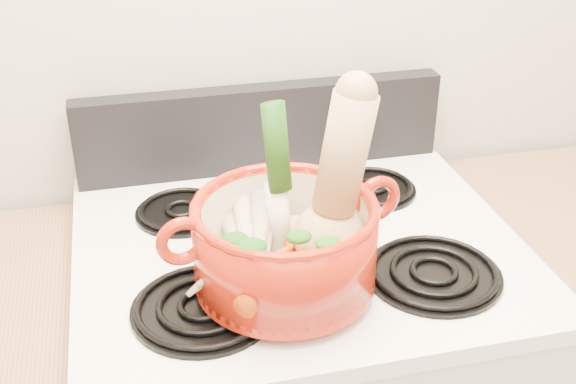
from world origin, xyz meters
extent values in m
cube|color=white|center=(0.00, 1.40, 0.93)|extent=(0.78, 0.67, 0.03)
cube|color=black|center=(0.00, 1.70, 1.04)|extent=(0.76, 0.05, 0.18)
cylinder|color=black|center=(-0.19, 1.24, 0.96)|extent=(0.22, 0.22, 0.02)
cylinder|color=black|center=(0.19, 1.24, 0.96)|extent=(0.22, 0.22, 0.02)
cylinder|color=black|center=(-0.19, 1.54, 0.96)|extent=(0.17, 0.17, 0.02)
cylinder|color=black|center=(0.19, 1.54, 0.96)|extent=(0.17, 0.17, 0.02)
cylinder|color=#A31A0A|center=(-0.06, 1.26, 1.04)|extent=(0.32, 0.32, 0.14)
torus|color=#A31A0A|center=(-0.21, 1.23, 1.09)|extent=(0.08, 0.03, 0.08)
torus|color=#A31A0A|center=(0.10, 1.29, 1.09)|extent=(0.08, 0.03, 0.08)
cylinder|color=white|center=(-0.05, 1.31, 1.13)|extent=(0.06, 0.09, 0.26)
ellipsoid|color=tan|center=(-0.03, 1.32, 1.02)|extent=(0.08, 0.06, 0.05)
cone|color=beige|center=(-0.11, 1.29, 1.02)|extent=(0.07, 0.21, 0.06)
cone|color=beige|center=(-0.13, 1.27, 1.02)|extent=(0.19, 0.16, 0.06)
cone|color=beige|center=(-0.08, 1.30, 1.04)|extent=(0.09, 0.21, 0.06)
cone|color=beige|center=(-0.12, 1.28, 1.04)|extent=(0.18, 0.16, 0.06)
cone|color=beige|center=(-0.11, 1.31, 1.04)|extent=(0.07, 0.21, 0.06)
cone|color=beige|center=(-0.09, 1.27, 1.05)|extent=(0.09, 0.21, 0.06)
cone|color=#DE420B|center=(-0.05, 1.24, 1.02)|extent=(0.04, 0.15, 0.04)
cone|color=#BD3309|center=(-0.09, 1.20, 1.02)|extent=(0.13, 0.15, 0.05)
cone|color=#C8530A|center=(-0.02, 1.22, 1.03)|extent=(0.03, 0.15, 0.04)
cone|color=#D94A0A|center=(-0.09, 1.22, 1.03)|extent=(0.13, 0.10, 0.04)
camera|label=1|loc=(-0.27, 0.35, 1.65)|focal=45.00mm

